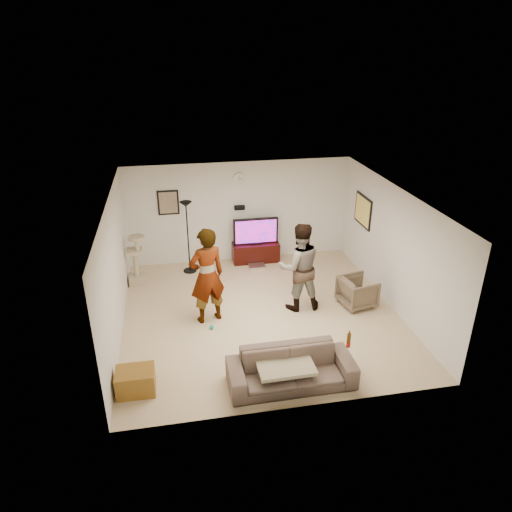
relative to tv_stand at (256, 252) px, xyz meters
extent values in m
cube|color=#C9B387|center=(-0.36, -2.50, -0.25)|extent=(5.50, 5.50, 0.02)
cube|color=silver|center=(-0.36, -2.50, 2.27)|extent=(5.50, 5.50, 0.02)
cube|color=white|center=(-0.36, 0.25, 1.01)|extent=(5.50, 0.04, 2.50)
cube|color=white|center=(-0.36, -5.25, 1.01)|extent=(5.50, 0.04, 2.50)
cube|color=white|center=(-3.11, -2.50, 1.01)|extent=(0.04, 5.50, 2.50)
cube|color=white|center=(2.39, -2.50, 1.01)|extent=(0.04, 5.50, 2.50)
cylinder|color=white|center=(-0.36, 0.22, 1.86)|extent=(0.26, 0.04, 0.26)
cube|color=black|center=(-0.36, 0.19, 1.14)|extent=(0.25, 0.10, 0.10)
cube|color=#7D6E5B|center=(-2.06, 0.23, 1.36)|extent=(0.42, 0.03, 0.52)
cube|color=#FFDB5E|center=(2.37, -0.90, 1.26)|extent=(0.03, 0.78, 0.62)
cube|color=black|center=(0.00, 0.00, 0.00)|extent=(1.16, 0.45, 0.48)
cube|color=silver|center=(-0.05, -0.40, -0.21)|extent=(0.40, 0.30, 0.07)
cube|color=black|center=(0.00, 0.00, 0.57)|extent=(1.11, 0.08, 0.66)
cube|color=#D11457|center=(0.00, -0.04, 0.57)|extent=(1.02, 0.01, 0.58)
cylinder|color=black|center=(-1.67, -0.27, 0.63)|extent=(0.32, 0.32, 1.75)
cube|color=tan|center=(-2.89, -0.67, 0.35)|extent=(0.40, 0.40, 1.18)
imported|color=#9D9D9D|center=(-1.43, -2.53, 0.74)|extent=(0.82, 0.66, 1.96)
imported|color=navy|center=(0.45, -2.39, 0.69)|extent=(0.91, 0.71, 1.87)
imported|color=brown|center=(-0.30, -4.71, 0.06)|extent=(2.04, 0.81, 0.60)
cube|color=tan|center=(-0.41, -4.71, 0.16)|extent=(0.91, 0.71, 0.06)
cylinder|color=#4D2E06|center=(0.63, -4.71, 0.48)|extent=(0.06, 0.06, 0.25)
imported|color=brown|center=(1.69, -2.54, 0.07)|extent=(0.81, 0.80, 0.63)
cube|color=brown|center=(-2.76, -4.43, -0.04)|extent=(0.60, 0.45, 0.40)
sphere|color=#139C89|center=(-1.41, -2.88, -0.20)|extent=(0.09, 0.09, 0.09)
camera|label=1|loc=(-1.99, -10.57, 4.85)|focal=32.88mm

